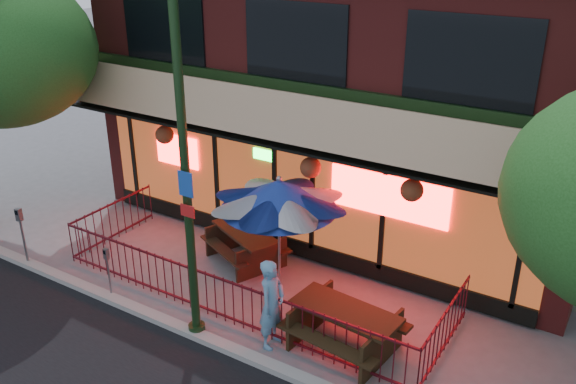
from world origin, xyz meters
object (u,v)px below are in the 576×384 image
at_px(street_light, 186,183).
at_px(parking_meter_near, 108,265).
at_px(picnic_table_right, 345,323).
at_px(pedestrian, 272,304).
at_px(parking_meter_far, 21,227).
at_px(patio_umbrella, 279,195).
at_px(picnic_table_left, 245,241).

xyz_separation_m(street_light, parking_meter_near, (-2.31, 0.00, -2.36)).
height_order(picnic_table_right, parking_meter_near, parking_meter_near).
height_order(pedestrian, parking_meter_far, pedestrian).
distance_m(patio_umbrella, parking_meter_near, 3.85).
bearing_deg(street_light, patio_umbrella, 73.43).
bearing_deg(parking_meter_far, street_light, 0.90).
xyz_separation_m(patio_umbrella, parking_meter_far, (-5.54, -2.09, -1.33)).
relative_size(picnic_table_left, patio_umbrella, 0.83).
height_order(patio_umbrella, parking_meter_far, patio_umbrella).
height_order(street_light, patio_umbrella, street_light).
bearing_deg(patio_umbrella, picnic_table_right, -24.38).
relative_size(picnic_table_right, patio_umbrella, 0.79).
xyz_separation_m(street_light, pedestrian, (1.40, 0.50, -2.26)).
xyz_separation_m(picnic_table_right, pedestrian, (-1.19, -0.60, 0.32)).
relative_size(picnic_table_left, parking_meter_near, 1.90).
bearing_deg(patio_umbrella, picnic_table_left, 152.54).
height_order(picnic_table_right, patio_umbrella, patio_umbrella).
bearing_deg(patio_umbrella, street_light, -106.57).
relative_size(picnic_table_left, pedestrian, 1.26).
distance_m(patio_umbrella, pedestrian, 2.22).
height_order(picnic_table_left, patio_umbrella, patio_umbrella).
bearing_deg(patio_umbrella, parking_meter_far, -159.36).
xyz_separation_m(picnic_table_right, patio_umbrella, (-2.00, 0.91, 1.74)).
distance_m(patio_umbrella, parking_meter_far, 6.06).
xyz_separation_m(pedestrian, parking_meter_far, (-6.34, -0.58, 0.09)).
xyz_separation_m(street_light, patio_umbrella, (0.60, 2.01, -0.84)).
xyz_separation_m(pedestrian, parking_meter_near, (-3.72, -0.50, -0.09)).
bearing_deg(parking_meter_far, patio_umbrella, 20.64).
xyz_separation_m(patio_umbrella, parking_meter_near, (-2.91, -2.01, -1.51)).
bearing_deg(pedestrian, parking_meter_near, 94.39).
distance_m(parking_meter_near, parking_meter_far, 2.63).
height_order(picnic_table_right, parking_meter_far, parking_meter_far).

